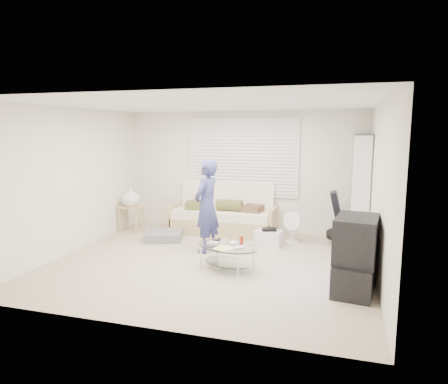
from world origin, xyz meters
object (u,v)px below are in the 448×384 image
(futon_sofa, at_px, (224,217))
(tv_unit, at_px, (355,255))
(bookshelf, at_px, (360,190))
(coffee_table, at_px, (227,250))

(futon_sofa, xyz_separation_m, tv_unit, (2.51, -2.42, 0.14))
(bookshelf, distance_m, tv_unit, 2.40)
(futon_sofa, height_order, bookshelf, bookshelf)
(futon_sofa, distance_m, bookshelf, 2.72)
(bookshelf, height_order, coffee_table, bookshelf)
(futon_sofa, xyz_separation_m, bookshelf, (2.64, -0.09, 0.68))
(bookshelf, bearing_deg, futon_sofa, 178.04)
(futon_sofa, bearing_deg, coffee_table, -72.37)
(tv_unit, bearing_deg, bookshelf, 86.93)
(futon_sofa, xyz_separation_m, coffee_table, (0.67, -2.11, -0.04))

